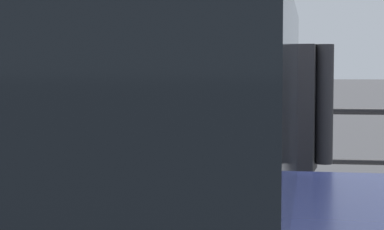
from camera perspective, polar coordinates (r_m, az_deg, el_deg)
parking_meter at (r=3.88m, az=-2.36°, el=-0.35°), size 0.19×0.20×1.52m
pedestrian_at_meter at (r=3.77m, az=6.44°, el=-2.11°), size 0.69×0.59×1.77m
background_railing at (r=6.53m, az=4.39°, el=-1.88°), size 24.06×0.06×1.04m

